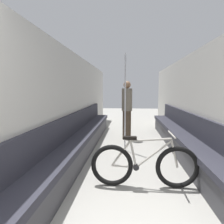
% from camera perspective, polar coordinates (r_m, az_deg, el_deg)
% --- Properties ---
extents(wall_left, '(0.10, 10.66, 2.29)m').
position_cam_1_polar(wall_left, '(4.55, -11.79, 2.49)').
color(wall_left, beige).
rests_on(wall_left, ground).
extents(wall_right, '(0.10, 10.66, 2.29)m').
position_cam_1_polar(wall_right, '(4.61, 23.38, 2.15)').
color(wall_right, beige).
rests_on(wall_right, ground).
extents(bench_seat_row_left, '(0.44, 6.54, 0.92)m').
position_cam_1_polar(bench_seat_row_left, '(4.52, -8.92, -8.15)').
color(bench_seat_row_left, '#3D3D42').
rests_on(bench_seat_row_left, ground).
extents(bench_seat_row_right, '(0.44, 6.54, 0.92)m').
position_cam_1_polar(bench_seat_row_right, '(4.56, 20.39, -8.33)').
color(bench_seat_row_right, '#3D3D42').
rests_on(bench_seat_row_right, ground).
extents(bicycle, '(1.59, 0.46, 0.81)m').
position_cam_1_polar(bicycle, '(3.08, 9.15, -14.77)').
color(bicycle, black).
rests_on(bicycle, ground).
extents(grab_pole_near, '(0.08, 0.08, 2.27)m').
position_cam_1_polar(grab_pole_near, '(4.64, 3.76, 2.20)').
color(grab_pole_near, gray).
rests_on(grab_pole_near, ground).
extents(passenger_standing, '(0.30, 0.30, 1.69)m').
position_cam_1_polar(passenger_standing, '(5.80, 4.27, 0.73)').
color(passenger_standing, '#473828').
rests_on(passenger_standing, ground).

